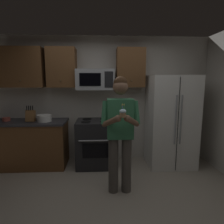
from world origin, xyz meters
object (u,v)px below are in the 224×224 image
at_px(person, 120,129).
at_px(bowl_large_white, 44,118).
at_px(refrigerator, 171,121).
at_px(microwave, 95,80).
at_px(knife_block, 30,116).
at_px(bowl_small_colored, 6,119).
at_px(oven_range, 96,143).
at_px(cupcake, 123,113).

bearing_deg(person, bowl_large_white, 144.67).
bearing_deg(refrigerator, microwave, 173.97).
relative_size(knife_block, bowl_large_white, 1.16).
bearing_deg(bowl_small_colored, knife_block, -9.04).
distance_m(bowl_large_white, bowl_small_colored, 0.76).
bearing_deg(oven_range, person, -68.68).
xyz_separation_m(knife_block, bowl_large_white, (0.26, 0.00, -0.05)).
bearing_deg(cupcake, person, 90.00).
bearing_deg(bowl_small_colored, oven_range, -1.63).
bearing_deg(bowl_large_white, knife_block, -179.07).
bearing_deg(knife_block, refrigerator, -0.20).
distance_m(microwave, bowl_small_colored, 1.90).
distance_m(refrigerator, bowl_small_colored, 3.24).
bearing_deg(person, microwave, 109.22).
xyz_separation_m(refrigerator, bowl_small_colored, (-3.24, 0.09, 0.06)).
height_order(oven_range, bowl_small_colored, bowl_small_colored).
height_order(refrigerator, knife_block, refrigerator).
bearing_deg(knife_block, microwave, 6.81).
bearing_deg(refrigerator, knife_block, 179.80).
relative_size(oven_range, cupcake, 5.36).
height_order(refrigerator, bowl_small_colored, refrigerator).
relative_size(bowl_large_white, person, 0.16).
xyz_separation_m(microwave, bowl_small_colored, (-1.74, -0.07, -0.76)).
relative_size(oven_range, knife_block, 2.91).
height_order(microwave, bowl_large_white, microwave).
xyz_separation_m(bowl_small_colored, person, (2.13, -1.05, 0.04)).
distance_m(refrigerator, person, 1.47).
distance_m(microwave, cupcake, 1.56).
relative_size(microwave, bowl_small_colored, 4.89).
bearing_deg(refrigerator, bowl_small_colored, 178.43).
bearing_deg(microwave, cupcake, -74.91).
bearing_deg(person, oven_range, 111.32).
bearing_deg(bowl_large_white, bowl_small_colored, 174.34).
height_order(microwave, bowl_small_colored, microwave).
relative_size(oven_range, refrigerator, 0.52).
height_order(microwave, knife_block, microwave).
xyz_separation_m(microwave, person, (0.39, -1.12, -0.72)).
xyz_separation_m(refrigerator, bowl_large_white, (-2.49, 0.01, 0.09)).
distance_m(knife_block, cupcake, 2.11).
xyz_separation_m(microwave, cupcake, (0.39, -1.45, -0.43)).
bearing_deg(refrigerator, person, -139.03).
bearing_deg(bowl_large_white, microwave, 8.33).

